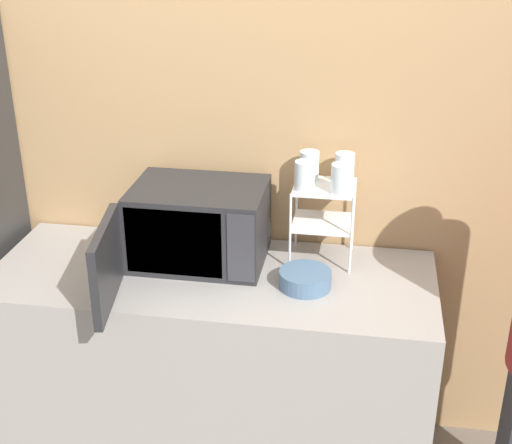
% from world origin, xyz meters
% --- Properties ---
extents(wall_back, '(8.00, 0.06, 2.60)m').
position_xyz_m(wall_back, '(0.00, 0.71, 1.30)').
color(wall_back, tan).
rests_on(wall_back, ground_plane).
extents(counter, '(1.72, 0.67, 0.90)m').
position_xyz_m(counter, '(0.00, 0.34, 0.45)').
color(counter, '#9E9993').
rests_on(counter, ground_plane).
extents(microwave, '(0.55, 0.77, 0.31)m').
position_xyz_m(microwave, '(-0.08, 0.43, 1.05)').
color(microwave, '#262628').
rests_on(microwave, counter).
extents(dish_rack, '(0.24, 0.22, 0.32)m').
position_xyz_m(dish_rack, '(0.41, 0.53, 1.13)').
color(dish_rack, white).
rests_on(dish_rack, counter).
extents(glass_front_left, '(0.08, 0.08, 0.11)m').
position_xyz_m(glass_front_left, '(0.34, 0.48, 1.27)').
color(glass_front_left, silver).
rests_on(glass_front_left, dish_rack).
extents(glass_back_right, '(0.08, 0.08, 0.11)m').
position_xyz_m(glass_back_right, '(0.48, 0.60, 1.27)').
color(glass_back_right, silver).
rests_on(glass_back_right, dish_rack).
extents(glass_front_right, '(0.08, 0.08, 0.11)m').
position_xyz_m(glass_front_right, '(0.48, 0.47, 1.27)').
color(glass_front_right, silver).
rests_on(glass_front_right, dish_rack).
extents(glass_back_left, '(0.08, 0.08, 0.11)m').
position_xyz_m(glass_back_left, '(0.34, 0.60, 1.27)').
color(glass_back_left, silver).
rests_on(glass_back_left, dish_rack).
extents(bowl, '(0.20, 0.20, 0.06)m').
position_xyz_m(bowl, '(0.37, 0.29, 0.93)').
color(bowl, slate).
rests_on(bowl, counter).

